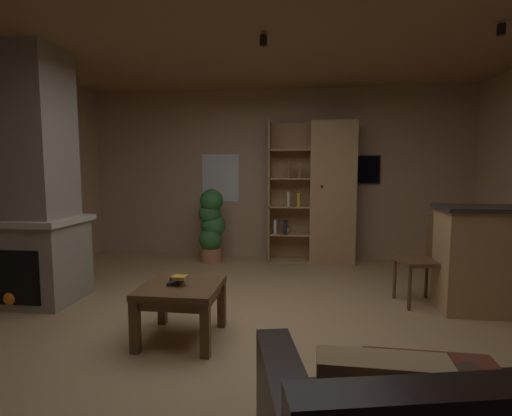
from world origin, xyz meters
The scene contains 16 objects.
floor centered at (0.00, 0.00, -0.01)m, with size 5.96×5.80×0.02m, color tan.
wall_back centered at (0.00, 2.93, 1.33)m, with size 6.08×0.06×2.66m, color tan.
ceiling centered at (0.00, 0.00, 2.67)m, with size 5.96×5.80×0.02m, color #8E6B47.
window_pane_back centered at (-0.89, 2.90, 1.27)m, with size 0.60×0.01×0.76m, color white.
stone_fireplace centered at (-2.43, 0.49, 1.20)m, with size 1.04×0.80×2.66m.
bookshelf_cabinet centered at (0.79, 2.66, 1.05)m, with size 1.29×0.41×2.12m.
coffee_table centered at (-0.55, -0.23, 0.38)m, with size 0.64×0.66×0.47m.
table_book_0 centered at (-0.60, -0.24, 0.48)m, with size 0.10×0.11×0.03m, color black.
table_book_1 centered at (-0.60, -0.17, 0.51)m, with size 0.12×0.09×0.03m, color brown.
table_book_2 centered at (-0.54, -0.27, 0.54)m, with size 0.11×0.10×0.03m, color gold.
dining_chair centered at (1.74, 0.92, 0.53)m, with size 0.49×0.49×0.92m.
potted_floor_plant centered at (-0.94, 2.44, 0.59)m, with size 0.40×0.43×1.12m.
wall_mounted_tv centered at (1.22, 2.87, 1.41)m, with size 0.76×0.06×0.43m.
track_light_spot_0 centered at (-2.09, 0.38, 2.59)m, with size 0.07×0.07×0.09m, color black.
track_light_spot_1 centered at (0.07, 0.39, 2.59)m, with size 0.07×0.07×0.09m, color black.
track_light_spot_2 centered at (2.08, 0.35, 2.59)m, with size 0.07×0.07×0.09m, color black.
Camera 1 is at (0.46, -3.25, 1.43)m, focal length 27.12 mm.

